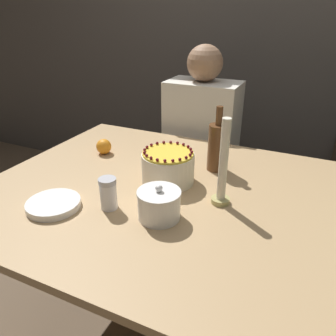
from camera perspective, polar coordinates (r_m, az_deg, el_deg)
The scene contains 11 objects.
ground_plane at distance 1.71m, azimuth 1.37°, elevation -26.40°, with size 12.00×12.00×0.00m, color brown.
wall_behind at distance 2.40m, azimuth 16.61°, elevation 23.76°, with size 8.00×0.05×2.60m.
dining_table at distance 1.26m, azimuth 1.68°, elevation -8.22°, with size 1.45×1.09×0.74m.
cake at distance 1.26m, azimuth 0.00°, elevation 0.17°, with size 0.20×0.20×0.14m.
sugar_bowl at distance 1.05m, azimuth -1.56°, elevation -6.36°, with size 0.14×0.14×0.12m.
sugar_shaker at distance 1.11m, azimuth -10.35°, elevation -4.36°, with size 0.06×0.06×0.11m.
plate_stack at distance 1.18m, azimuth -19.31°, elevation -5.98°, with size 0.18×0.18×0.02m.
candle at distance 1.10m, azimuth 9.50°, elevation -0.39°, with size 0.07×0.07×0.31m.
bottle at distance 1.35m, azimuth 8.55°, elevation 3.75°, with size 0.08×0.08×0.27m.
orange_fruit_0 at distance 1.55m, azimuth -11.11°, elevation 3.70°, with size 0.07×0.07×0.07m.
person_man_blue_shirt at distance 1.99m, azimuth 5.62°, elevation 0.94°, with size 0.40×0.34×1.19m.
Camera 1 is at (0.41, -0.96, 1.35)m, focal length 35.00 mm.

